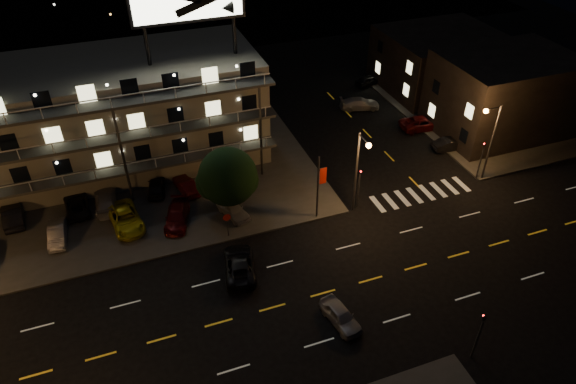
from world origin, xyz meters
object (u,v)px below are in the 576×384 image
object	(u,v)px
road_car_west	(239,265)
tree	(227,178)
lot_car_2	(125,219)
lot_car_7	(106,201)
side_car_0	(451,144)
road_car_east	(341,316)
lot_car_4	(233,209)

from	to	relation	value
road_car_west	tree	bearing A→B (deg)	-87.63
lot_car_2	road_car_west	size ratio (longest dim) A/B	1.04
lot_car_7	side_car_0	size ratio (longest dim) A/B	1.17
lot_car_2	lot_car_7	size ratio (longest dim) A/B	1.10
lot_car_2	side_car_0	bearing A→B (deg)	-7.47
road_car_east	road_car_west	bearing A→B (deg)	116.30
tree	road_car_west	size ratio (longest dim) A/B	1.33
lot_car_7	road_car_east	bearing A→B (deg)	128.20
tree	road_car_east	size ratio (longest dim) A/B	1.76
lot_car_4	lot_car_2	bearing A→B (deg)	150.17
lot_car_4	road_car_west	world-z (taller)	lot_car_4
lot_car_2	side_car_0	distance (m)	33.67
road_car_east	road_car_west	xyz separation A→B (m)	(-5.28, 7.24, 0.05)
lot_car_4	side_car_0	bearing A→B (deg)	-11.58
road_car_west	lot_car_4	bearing A→B (deg)	-89.63
lot_car_2	road_car_east	bearing A→B (deg)	-59.74
lot_car_4	road_car_west	xyz separation A→B (m)	(-1.31, -6.70, -0.10)
lot_car_2	road_car_east	size ratio (longest dim) A/B	1.38
tree	lot_car_2	size ratio (longest dim) A/B	1.27
lot_car_2	road_car_east	xyz separation A→B (m)	(13.00, -15.79, -0.23)
lot_car_7	road_car_east	distance (m)	23.87
tree	lot_car_4	distance (m)	3.30
side_car_0	road_car_west	world-z (taller)	road_car_west
lot_car_2	lot_car_7	xyz separation A→B (m)	(-1.40, 3.24, -0.04)
side_car_0	road_car_east	size ratio (longest dim) A/B	1.07
lot_car_2	road_car_west	world-z (taller)	lot_car_2
tree	road_car_east	world-z (taller)	tree
tree	lot_car_4	size ratio (longest dim) A/B	1.75
lot_car_4	road_car_west	size ratio (longest dim) A/B	0.76
lot_car_2	lot_car_4	xyz separation A→B (m)	(9.03, -1.85, -0.08)
road_car_east	tree	bearing A→B (deg)	96.66
tree	lot_car_7	distance (m)	11.79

